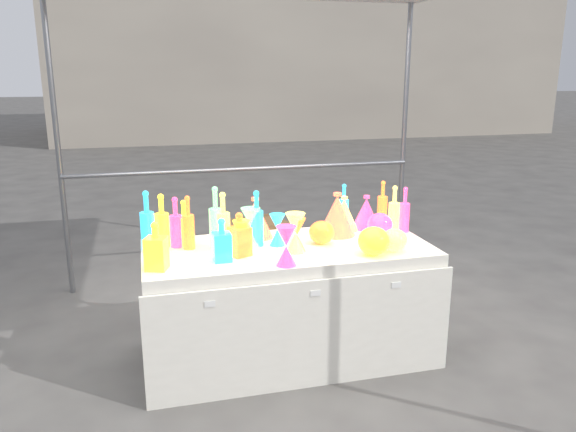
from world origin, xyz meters
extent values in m
plane|color=slate|center=(0.00, 0.00, 0.00)|extent=(80.00, 80.00, 0.00)
cylinder|color=gray|center=(-1.50, 1.50, 1.20)|extent=(0.04, 0.04, 2.40)
cylinder|color=gray|center=(1.50, 1.50, 1.20)|extent=(0.04, 0.04, 2.40)
cylinder|color=gray|center=(0.00, 1.47, 1.00)|extent=(3.00, 0.04, 0.04)
cube|color=white|center=(0.00, 0.00, 0.38)|extent=(1.80, 0.80, 0.75)
cube|color=white|center=(0.00, -0.42, 0.34)|extent=(1.84, 0.02, 0.68)
cube|color=white|center=(-0.55, -0.43, 0.60)|extent=(0.06, 0.00, 0.03)
cube|color=white|center=(0.05, -0.43, 0.60)|extent=(0.06, 0.00, 0.03)
cube|color=white|center=(0.55, -0.43, 0.60)|extent=(0.06, 0.00, 0.03)
cube|color=#BDB29E|center=(4.00, 14.00, 3.00)|extent=(14.00, 6.00, 6.00)
cube|color=olive|center=(0.15, 1.87, 0.21)|extent=(0.65, 0.54, 0.41)
cube|color=olive|center=(0.69, 2.02, 0.03)|extent=(0.87, 0.75, 0.06)
camera|label=1|loc=(-0.85, -3.26, 1.83)|focal=35.00mm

